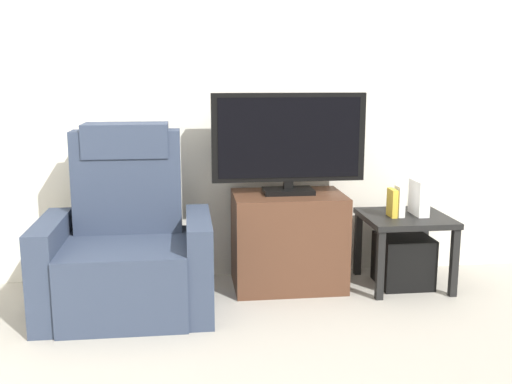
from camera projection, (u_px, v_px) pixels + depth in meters
ground_plane at (288, 342)px, 3.10m from camera, size 6.40×6.40×0.00m
wall_back at (261, 85)px, 3.95m from camera, size 6.40×0.06×2.60m
tv_stand at (288, 240)px, 3.86m from camera, size 0.71×0.48×0.62m
television at (289, 141)px, 3.76m from camera, size 0.98×0.20×0.64m
recliner_armchair at (127, 247)px, 3.49m from camera, size 0.98×0.78×1.08m
side_table at (405, 227)px, 3.87m from camera, size 0.54×0.54×0.47m
subwoofer_box at (403, 260)px, 3.91m from camera, size 0.33×0.33×0.33m
book_leftmost at (392, 203)px, 3.81m from camera, size 0.04×0.12×0.18m
book_middle at (400, 201)px, 3.81m from camera, size 0.04×0.10×0.20m
game_console at (419, 198)px, 3.85m from camera, size 0.07×0.20×0.23m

